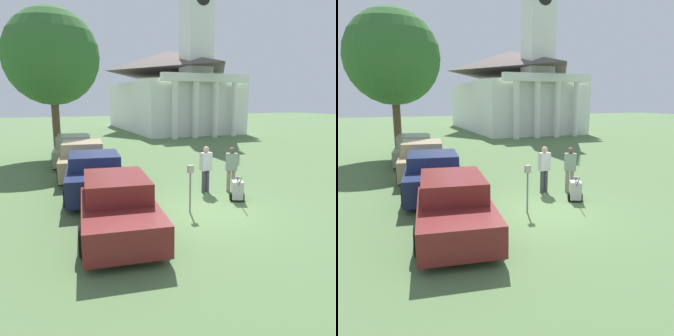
# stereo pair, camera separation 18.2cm
# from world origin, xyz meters

# --- Properties ---
(ground_plane) EXTENTS (120.00, 120.00, 0.00)m
(ground_plane) POSITION_xyz_m (0.00, 0.00, 0.00)
(ground_plane) COLOR #517042
(parked_car_maroon) EXTENTS (2.46, 5.46, 1.43)m
(parked_car_maroon) POSITION_xyz_m (-2.70, -0.08, 0.67)
(parked_car_maroon) COLOR maroon
(parked_car_maroon) RESTS_ON ground_plane
(parked_car_navy) EXTENTS (2.50, 4.89, 1.50)m
(parked_car_navy) POSITION_xyz_m (-2.70, 3.29, 0.71)
(parked_car_navy) COLOR #19234C
(parked_car_navy) RESTS_ON ground_plane
(parked_car_tan) EXTENTS (2.49, 4.84, 1.56)m
(parked_car_tan) POSITION_xyz_m (-2.70, 6.39, 0.73)
(parked_car_tan) COLOR tan
(parked_car_tan) RESTS_ON ground_plane
(parked_car_sage) EXTENTS (2.56, 5.38, 1.50)m
(parked_car_sage) POSITION_xyz_m (-2.70, 9.81, 0.70)
(parked_car_sage) COLOR gray
(parked_car_sage) RESTS_ON ground_plane
(parking_meter) EXTENTS (0.18, 0.09, 1.46)m
(parking_meter) POSITION_xyz_m (-0.38, 0.15, 1.01)
(parking_meter) COLOR slate
(parking_meter) RESTS_ON ground_plane
(person_worker) EXTENTS (0.45, 0.28, 1.71)m
(person_worker) POSITION_xyz_m (1.11, 1.94, 0.97)
(person_worker) COLOR #3F3F47
(person_worker) RESTS_ON ground_plane
(person_supervisor) EXTENTS (0.47, 0.40, 1.67)m
(person_supervisor) POSITION_xyz_m (2.01, 1.64, 0.95)
(person_supervisor) COLOR gray
(person_supervisor) RESTS_ON ground_plane
(equipment_cart) EXTENTS (0.61, 0.98, 1.00)m
(equipment_cart) POSITION_xyz_m (1.59, 0.59, 0.39)
(equipment_cart) COLOR #B2B2AD
(equipment_cart) RESTS_ON ground_plane
(church) EXTENTS (10.06, 17.78, 19.56)m
(church) POSITION_xyz_m (9.60, 26.19, 4.66)
(church) COLOR white
(church) RESTS_ON ground_plane
(shade_tree) EXTENTS (5.32, 5.32, 8.36)m
(shade_tree) POSITION_xyz_m (-3.42, 11.91, 5.68)
(shade_tree) COLOR brown
(shade_tree) RESTS_ON ground_plane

